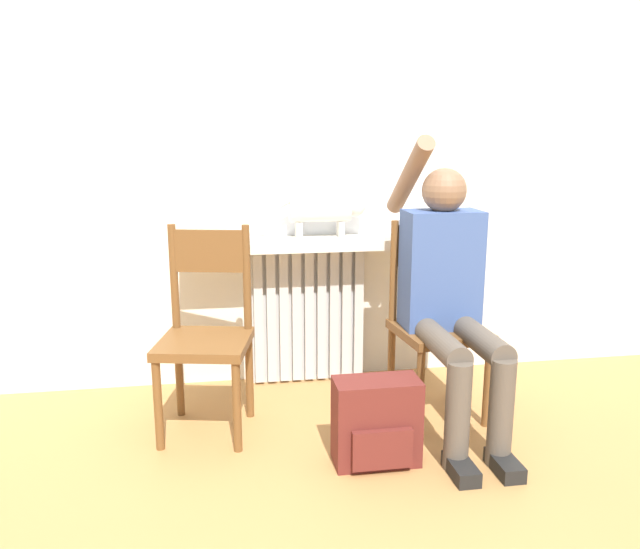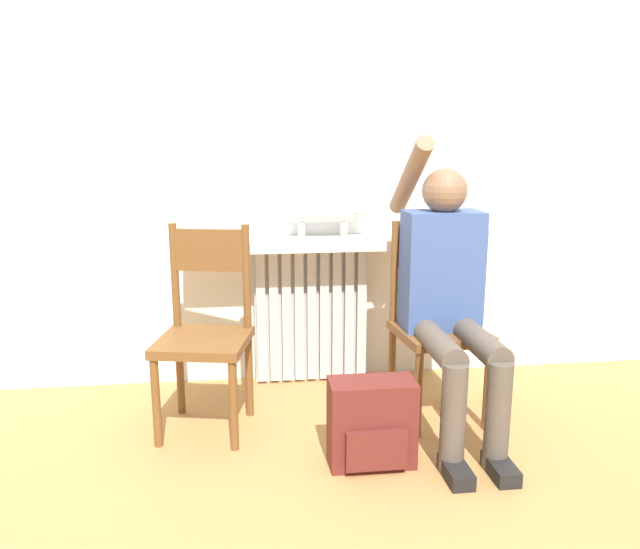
{
  "view_description": "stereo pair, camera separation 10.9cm",
  "coord_description": "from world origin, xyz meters",
  "px_view_note": "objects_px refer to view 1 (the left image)",
  "views": [
    {
      "loc": [
        -0.45,
        -1.99,
        1.3
      ],
      "look_at": [
        0.0,
        0.77,
        0.67
      ],
      "focal_mm": 35.0,
      "sensor_mm": 36.0,
      "label": 1
    },
    {
      "loc": [
        -0.35,
        -2.01,
        1.3
      ],
      "look_at": [
        0.0,
        0.77,
        0.67
      ],
      "focal_mm": 35.0,
      "sensor_mm": 36.0,
      "label": 2
    }
  ],
  "objects_px": {
    "chair_left": "(206,331)",
    "cat": "(326,210)",
    "chair_right": "(436,319)",
    "person": "(449,289)",
    "backpack": "(377,423)"
  },
  "relations": [
    {
      "from": "chair_right",
      "to": "cat",
      "type": "bearing_deg",
      "value": 128.38
    },
    {
      "from": "chair_right",
      "to": "person",
      "type": "xyz_separation_m",
      "value": [
        0.0,
        -0.13,
        0.18
      ]
    },
    {
      "from": "chair_right",
      "to": "backpack",
      "type": "height_order",
      "value": "chair_right"
    },
    {
      "from": "chair_left",
      "to": "person",
      "type": "bearing_deg",
      "value": 4.75
    },
    {
      "from": "cat",
      "to": "backpack",
      "type": "xyz_separation_m",
      "value": [
        0.06,
        -0.87,
        -0.75
      ]
    },
    {
      "from": "backpack",
      "to": "person",
      "type": "bearing_deg",
      "value": 36.52
    },
    {
      "from": "chair_left",
      "to": "cat",
      "type": "xyz_separation_m",
      "value": [
        0.61,
        0.44,
        0.46
      ]
    },
    {
      "from": "person",
      "to": "cat",
      "type": "bearing_deg",
      "value": 127.64
    },
    {
      "from": "chair_left",
      "to": "backpack",
      "type": "xyz_separation_m",
      "value": [
        0.67,
        -0.42,
        -0.28
      ]
    },
    {
      "from": "chair_left",
      "to": "backpack",
      "type": "bearing_deg",
      "value": -20.45
    },
    {
      "from": "backpack",
      "to": "chair_right",
      "type": "bearing_deg",
      "value": 47.73
    },
    {
      "from": "chair_left",
      "to": "person",
      "type": "relative_size",
      "value": 0.7
    },
    {
      "from": "chair_right",
      "to": "cat",
      "type": "height_order",
      "value": "cat"
    },
    {
      "from": "chair_left",
      "to": "chair_right",
      "type": "distance_m",
      "value": 1.05
    },
    {
      "from": "person",
      "to": "cat",
      "type": "distance_m",
      "value": 0.78
    }
  ]
}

